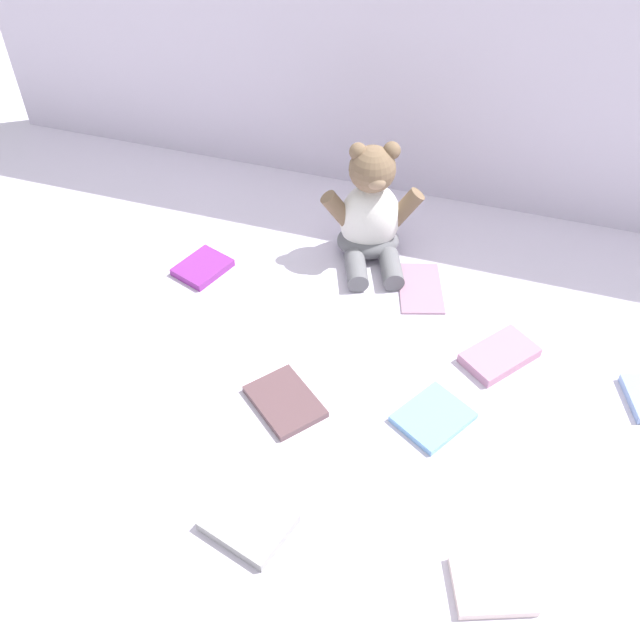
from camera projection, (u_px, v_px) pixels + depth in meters
name	position (u px, v px, depth m)	size (l,w,h in m)	color
ground_plane	(337.00, 322.00, 1.26)	(3.20, 3.20, 0.00)	silver
backdrop_drape	(409.00, 40.00, 1.34)	(1.89, 0.03, 0.66)	silver
teddy_bear	(372.00, 216.00, 1.34)	(0.20, 0.20, 0.24)	white
book_case_0	(493.00, 585.00, 0.91)	(0.08, 0.10, 0.01)	white
book_case_1	(203.00, 268.00, 1.36)	(0.08, 0.10, 0.01)	#872B8F
book_case_3	(433.00, 417.00, 1.10)	(0.09, 0.11, 0.01)	#76AEE7
book_case_4	(420.00, 287.00, 1.32)	(0.08, 0.14, 0.01)	#A37992
book_case_5	(500.00, 355.00, 1.19)	(0.07, 0.13, 0.02)	#BA7B9B
book_case_6	(245.00, 521.00, 0.97)	(0.09, 0.11, 0.02)	#9B9A99
book_case_7	(285.00, 402.00, 1.12)	(0.09, 0.12, 0.01)	brown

